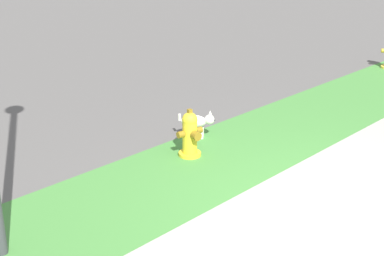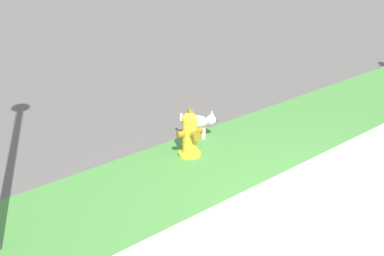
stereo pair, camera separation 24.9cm
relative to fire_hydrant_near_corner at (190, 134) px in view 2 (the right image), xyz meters
The scene contains 5 objects.
ground_plane 2.46m from the fire_hydrant_near_corner, 92.38° to the right, with size 120.00×120.00×0.00m, color #5B5956.
sidewalk_pavement 2.46m from the fire_hydrant_near_corner, 92.38° to the right, with size 18.00×2.45×0.01m, color #ADA89E.
grass_verge 0.46m from the fire_hydrant_near_corner, 107.64° to the right, with size 18.00×1.79×0.01m, color #47893D.
fire_hydrant_near_corner is the anchor object (origin of this frame).
small_white_dog 0.68m from the fire_hydrant_near_corner, 36.29° to the left, with size 0.41×0.46×0.42m.
Camera 2 is at (-4.50, -2.44, 2.97)m, focal length 50.00 mm.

